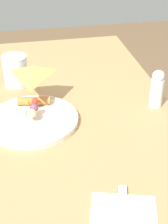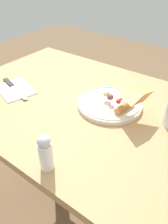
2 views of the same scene
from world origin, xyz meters
The scene contains 4 objects.
dining_table centered at (0.00, 0.00, 0.64)m, with size 1.24×0.73×0.75m.
plate_pizza centered at (0.02, 0.04, 0.77)m, with size 0.24×0.24×0.06m.
milk_glass centered at (0.25, 0.07, 0.80)m, with size 0.08×0.08×0.10m.
salt_shaker centered at (0.04, -0.31, 0.81)m, with size 0.04×0.04×0.11m.
Camera 1 is at (-0.76, 0.06, 1.27)m, focal length 55.00 mm.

